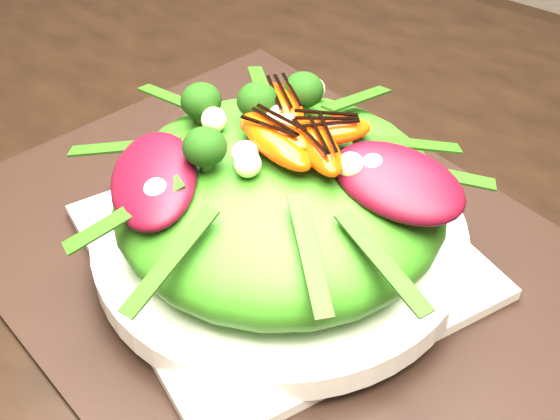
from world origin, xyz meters
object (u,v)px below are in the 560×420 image
Objects in this scene: placemat at (280,256)px; lettuce_mound at (280,198)px; plate_base at (280,250)px; salad_bowl at (280,236)px; orange_segment at (266,131)px.

placemat is 2.08× the size of lettuce_mound.
plate_base is 1.06× the size of lettuce_mound.
placemat is at bearing 0.00° from lettuce_mound.
lettuce_mound reaches higher than placemat.
salad_bowl is 0.04m from lettuce_mound.
salad_bowl is (0.00, 0.00, 0.01)m from plate_base.
placemat is 0.02m from salad_bowl.
lettuce_mound is at bearing 0.00° from placemat.
placemat is 8.21× the size of orange_segment.
orange_segment is at bearing 160.13° from placemat.
salad_bowl is at bearing 0.00° from plate_base.
orange_segment reaches higher than placemat.
placemat is 1.97× the size of plate_base.
placemat is at bearing -19.87° from orange_segment.
lettuce_mound is 3.94× the size of orange_segment.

